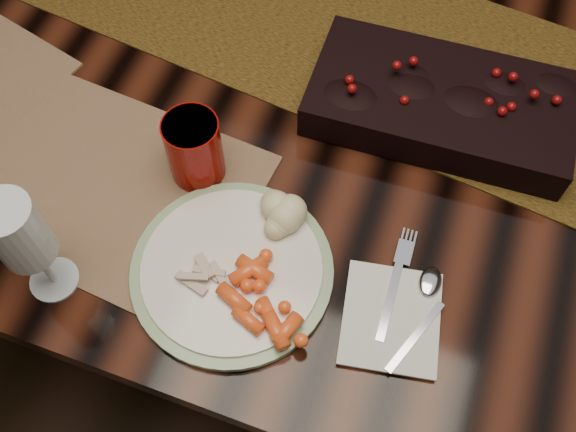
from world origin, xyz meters
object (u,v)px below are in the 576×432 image
(dining_table, at_px, (332,220))
(dinner_plate, at_px, (232,270))
(mashed_potatoes, at_px, (275,214))
(napkin, at_px, (391,318))
(red_cup, at_px, (194,149))
(placemat_main, at_px, (109,186))
(turkey_shreds, at_px, (203,277))
(wine_glass, at_px, (30,249))
(baby_carrots, at_px, (267,301))
(centerpiece, at_px, (442,100))

(dining_table, xyz_separation_m, dinner_plate, (-0.06, -0.33, 0.39))
(mashed_potatoes, relative_size, napkin, 0.57)
(red_cup, bearing_deg, placemat_main, -149.08)
(turkey_shreds, bearing_deg, placemat_main, 153.86)
(mashed_potatoes, height_order, red_cup, red_cup)
(dining_table, height_order, wine_glass, wine_glass)
(baby_carrots, height_order, red_cup, red_cup)
(centerpiece, bearing_deg, napkin, -86.59)
(dinner_plate, height_order, mashed_potatoes, mashed_potatoes)
(dining_table, distance_m, mashed_potatoes, 0.48)
(centerpiece, distance_m, mashed_potatoes, 0.31)
(dining_table, distance_m, turkey_shreds, 0.54)
(red_cup, height_order, wine_glass, wine_glass)
(dining_table, distance_m, napkin, 0.52)
(baby_carrots, bearing_deg, mashed_potatoes, 105.77)
(napkin, distance_m, wine_glass, 0.45)
(mashed_potatoes, xyz_separation_m, napkin, (0.19, -0.07, -0.03))
(baby_carrots, distance_m, napkin, 0.16)
(dining_table, bearing_deg, wine_glass, -123.51)
(napkin, bearing_deg, dining_table, 106.54)
(napkin, bearing_deg, mashed_potatoes, 148.21)
(turkey_shreds, distance_m, red_cup, 0.18)
(turkey_shreds, bearing_deg, napkin, 8.55)
(turkey_shreds, bearing_deg, dining_table, 76.66)
(placemat_main, xyz_separation_m, napkin, (0.43, -0.06, 0.00))
(placemat_main, distance_m, red_cup, 0.14)
(baby_carrots, relative_size, wine_glass, 0.53)
(napkin, xyz_separation_m, wine_glass, (-0.43, -0.10, 0.09))
(napkin, height_order, red_cup, red_cup)
(dining_table, height_order, mashed_potatoes, mashed_potatoes)
(dining_table, xyz_separation_m, napkin, (0.16, -0.32, 0.38))
(turkey_shreds, bearing_deg, red_cup, 116.27)
(placemat_main, distance_m, wine_glass, 0.18)
(centerpiece, relative_size, dinner_plate, 1.43)
(centerpiece, distance_m, turkey_shreds, 0.44)
(dinner_plate, distance_m, wine_glass, 0.25)
(napkin, bearing_deg, turkey_shreds, 178.68)
(wine_glass, bearing_deg, baby_carrots, 11.67)
(placemat_main, bearing_deg, mashed_potatoes, 9.27)
(dinner_plate, relative_size, baby_carrots, 2.70)
(napkin, xyz_separation_m, red_cup, (-0.32, 0.12, 0.05))
(dining_table, height_order, centerpiece, centerpiece)
(mashed_potatoes, bearing_deg, placemat_main, -176.11)
(dinner_plate, distance_m, baby_carrots, 0.07)
(red_cup, bearing_deg, napkin, -21.23)
(centerpiece, bearing_deg, turkey_shreds, -120.57)
(centerpiece, relative_size, red_cup, 3.61)
(baby_carrots, bearing_deg, turkey_shreds, 178.10)
(dinner_plate, bearing_deg, mashed_potatoes, 70.22)
(dining_table, xyz_separation_m, centerpiece, (0.14, 0.02, 0.42))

